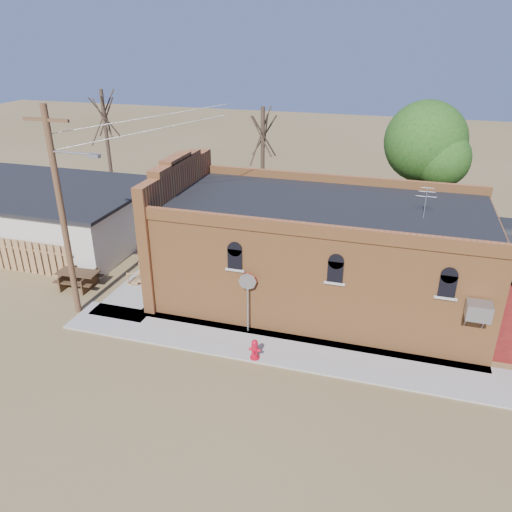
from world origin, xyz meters
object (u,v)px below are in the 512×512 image
(brick_bar, at_px, (316,252))
(picnic_table, at_px, (79,277))
(fire_hydrant, at_px, (255,349))
(stop_sign, at_px, (248,287))
(utility_pole, at_px, (63,211))
(trash_barrel, at_px, (144,262))

(brick_bar, distance_m, picnic_table, 11.52)
(fire_hydrant, bearing_deg, stop_sign, 113.64)
(fire_hydrant, distance_m, picnic_table, 10.41)
(utility_pole, bearing_deg, stop_sign, 3.96)
(brick_bar, bearing_deg, trash_barrel, 178.50)
(trash_barrel, relative_size, picnic_table, 0.41)
(brick_bar, distance_m, trash_barrel, 9.13)
(brick_bar, bearing_deg, fire_hydrant, -102.69)
(fire_hydrant, height_order, picnic_table, fire_hydrant)
(brick_bar, xyz_separation_m, stop_sign, (-2.05, -3.76, -0.20))
(brick_bar, distance_m, fire_hydrant, 5.93)
(trash_barrel, bearing_deg, picnic_table, -131.02)
(stop_sign, bearing_deg, picnic_table, -175.31)
(picnic_table, bearing_deg, fire_hydrant, -20.87)
(stop_sign, height_order, picnic_table, stop_sign)
(brick_bar, relative_size, trash_barrel, 19.67)
(fire_hydrant, relative_size, picnic_table, 0.40)
(utility_pole, distance_m, stop_sign, 8.19)
(brick_bar, height_order, picnic_table, brick_bar)
(trash_barrel, bearing_deg, utility_pole, -100.56)
(fire_hydrant, xyz_separation_m, trash_barrel, (-7.71, 5.73, 0.01))
(fire_hydrant, bearing_deg, trash_barrel, 141.94)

